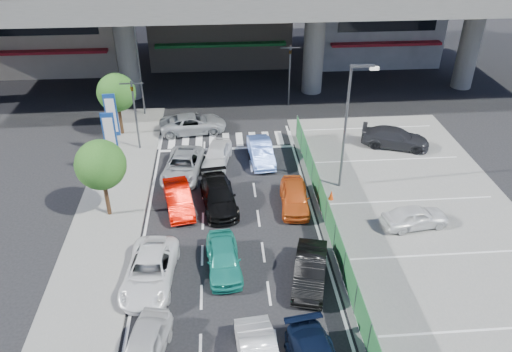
{
  "coord_description": "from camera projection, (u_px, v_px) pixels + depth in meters",
  "views": [
    {
      "loc": [
        -0.38,
        -20.16,
        17.14
      ],
      "look_at": [
        1.53,
        3.9,
        2.33
      ],
      "focal_mm": 35.0,
      "sensor_mm": 36.0,
      "label": 1
    }
  ],
  "objects": [
    {
      "name": "tree_near",
      "position": [
        101.0,
        165.0,
        27.28
      ],
      "size": [
        2.8,
        2.8,
        4.8
      ],
      "color": "#382314",
      "rests_on": "ground"
    },
    {
      "name": "tree_far",
      "position": [
        116.0,
        93.0,
        36.14
      ],
      "size": [
        2.8,
        2.8,
        4.8
      ],
      "color": "#382314",
      "rests_on": "ground"
    },
    {
      "name": "street_lamp_right",
      "position": [
        349.0,
        118.0,
        29.2
      ],
      "size": [
        1.65,
        0.22,
        8.0
      ],
      "color": "#595B60",
      "rests_on": "ground"
    },
    {
      "name": "signboard_far",
      "position": [
        112.0,
        117.0,
        33.35
      ],
      "size": [
        0.8,
        0.14,
        4.7
      ],
      "color": "#595B60",
      "rests_on": "ground"
    },
    {
      "name": "sidewalk_left",
      "position": [
        110.0,
        214.0,
        29.02
      ],
      "size": [
        4.0,
        30.0,
        0.12
      ],
      "primitive_type": "cube",
      "color": "slate",
      "rests_on": "ground"
    },
    {
      "name": "crossing_wagon_silver",
      "position": [
        193.0,
        124.0,
        37.95
      ],
      "size": [
        5.26,
        2.89,
        1.4
      ],
      "primitive_type": "imported",
      "rotation": [
        0.0,
        0.0,
        1.69
      ],
      "color": "#ABAFB2",
      "rests_on": "ground"
    },
    {
      "name": "traffic_cone",
      "position": [
        331.0,
        195.0,
        30.19
      ],
      "size": [
        0.34,
        0.34,
        0.62
      ],
      "primitive_type": "cone",
      "rotation": [
        0.0,
        0.0,
        -0.08
      ],
      "color": "#FD450E",
      "rests_on": "parking_lot"
    },
    {
      "name": "hatch_black_mid_right",
      "position": [
        310.0,
        270.0,
        24.04
      ],
      "size": [
        2.41,
        4.41,
        1.38
      ],
      "primitive_type": "imported",
      "rotation": [
        0.0,
        0.0,
        -0.24
      ],
      "color": "black",
      "rests_on": "ground"
    },
    {
      "name": "sedan_black_mid",
      "position": [
        219.0,
        196.0,
        29.54
      ],
      "size": [
        2.51,
        4.91,
        1.36
      ],
      "primitive_type": "imported",
      "rotation": [
        0.0,
        0.0,
        0.13
      ],
      "color": "black",
      "rests_on": "ground"
    },
    {
      "name": "parking_lot",
      "position": [
        423.0,
        221.0,
        28.54
      ],
      "size": [
        12.0,
        28.0,
        0.06
      ],
      "primitive_type": "cube",
      "color": "slate",
      "rests_on": "ground"
    },
    {
      "name": "street_lamp_left",
      "position": [
        140.0,
        58.0,
        38.49
      ],
      "size": [
        1.65,
        0.22,
        8.0
      ],
      "color": "#595B60",
      "rests_on": "ground"
    },
    {
      "name": "van_white_back_left",
      "position": [
        144.0,
        349.0,
        20.08
      ],
      "size": [
        2.39,
        4.29,
        1.38
      ],
      "primitive_type": "imported",
      "rotation": [
        0.0,
        0.0,
        -0.2
      ],
      "color": "silver",
      "rests_on": "ground"
    },
    {
      "name": "taxi_orange_right",
      "position": [
        295.0,
        197.0,
        29.45
      ],
      "size": [
        1.91,
        4.15,
        1.38
      ],
      "primitive_type": "imported",
      "rotation": [
        0.0,
        0.0,
        -0.07
      ],
      "color": "#CF5319",
      "rests_on": "ground"
    },
    {
      "name": "parked_sedan_white",
      "position": [
        415.0,
        217.0,
        27.75
      ],
      "size": [
        3.88,
        1.98,
        1.26
      ],
      "primitive_type": "imported",
      "rotation": [
        0.0,
        0.0,
        1.71
      ],
      "color": "white",
      "rests_on": "parking_lot"
    },
    {
      "name": "ground",
      "position": [
        233.0,
        254.0,
        26.12
      ],
      "size": [
        120.0,
        120.0,
        0.0
      ],
      "primitive_type": "plane",
      "color": "black",
      "rests_on": "ground"
    },
    {
      "name": "fence_run",
      "position": [
        330.0,
        224.0,
        26.85
      ],
      "size": [
        0.16,
        22.0,
        1.8
      ],
      "primitive_type": null,
      "color": "#216231",
      "rests_on": "ground"
    },
    {
      "name": "sedan_white_mid_left",
      "position": [
        150.0,
        271.0,
        23.98
      ],
      "size": [
        2.69,
        5.14,
        1.38
      ],
      "primitive_type": "imported",
      "rotation": [
        0.0,
        0.0,
        -0.08
      ],
      "color": "white",
      "rests_on": "ground"
    },
    {
      "name": "taxi_orange_left",
      "position": [
        178.0,
        198.0,
        29.31
      ],
      "size": [
        2.18,
        4.31,
        1.36
      ],
      "primitive_type": "imported",
      "rotation": [
        0.0,
        0.0,
        0.19
      ],
      "color": "#F30E01",
      "rests_on": "ground"
    },
    {
      "name": "traffic_light_right",
      "position": [
        290.0,
        61.0,
        40.57
      ],
      "size": [
        1.6,
        1.24,
        5.2
      ],
      "color": "#595B60",
      "rests_on": "ground"
    },
    {
      "name": "kei_truck_front_right",
      "position": [
        261.0,
        152.0,
        34.17
      ],
      "size": [
        1.76,
        4.28,
        1.38
      ],
      "primitive_type": "imported",
      "rotation": [
        0.0,
        0.0,
        0.07
      ],
      "color": "#5D84E6",
      "rests_on": "ground"
    },
    {
      "name": "traffic_light_left",
      "position": [
        133.0,
        98.0,
        33.84
      ],
      "size": [
        1.6,
        1.24,
        5.2
      ],
      "color": "#595B60",
      "rests_on": "ground"
    },
    {
      "name": "taxi_teal_mid",
      "position": [
        224.0,
        258.0,
        24.79
      ],
      "size": [
        1.92,
        4.16,
        1.38
      ],
      "primitive_type": "imported",
      "rotation": [
        0.0,
        0.0,
        0.07
      ],
      "color": "teal",
      "rests_on": "ground"
    },
    {
      "name": "signboard_near",
      "position": [
        110.0,
        137.0,
        30.82
      ],
      "size": [
        0.8,
        0.14,
        4.7
      ],
      "color": "#595B60",
      "rests_on": "ground"
    },
    {
      "name": "wagon_silver_front_left",
      "position": [
        183.0,
        166.0,
        32.51
      ],
      "size": [
        2.96,
        5.24,
        1.38
      ],
      "primitive_type": "imported",
      "rotation": [
        0.0,
        0.0,
        -0.14
      ],
      "color": "#A1A6A9",
      "rests_on": "ground"
    },
    {
      "name": "parked_sedan_dgrey",
      "position": [
        395.0,
        138.0,
        35.8
      ],
      "size": [
        5.16,
        3.43,
        1.39
      ],
      "primitive_type": "imported",
      "rotation": [
        0.0,
        0.0,
        1.23
      ],
      "color": "#27272B",
      "rests_on": "parking_lot"
    },
    {
      "name": "sedan_white_front_mid",
      "position": [
        217.0,
        155.0,
        33.82
      ],
      "size": [
        2.39,
        4.29,
        1.38
      ],
      "primitive_type": "imported",
      "rotation": [
        0.0,
        0.0,
        -0.2
      ],
      "color": "silver",
      "rests_on": "ground"
    }
  ]
}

